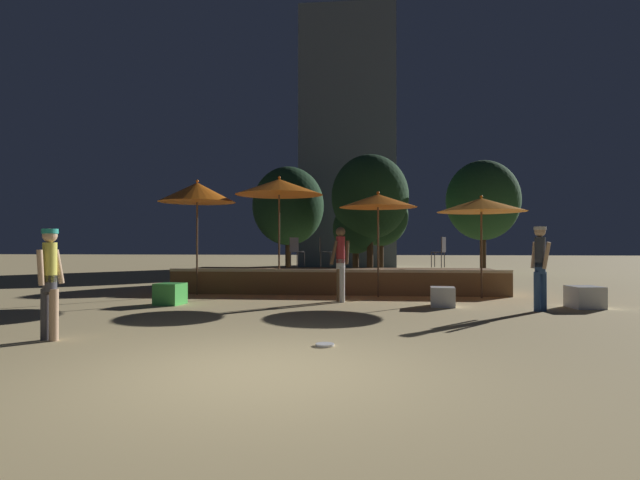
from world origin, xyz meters
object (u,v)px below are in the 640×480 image
Objects in this scene: patio_umbrella_2 at (197,193)px; bistro_chair_1 at (323,249)px; background_tree_2 at (288,206)px; patio_umbrella_1 at (279,187)px; person_0 at (50,278)px; background_tree_4 at (356,229)px; person_2 at (341,260)px; cube_seat_0 at (585,297)px; person_1 at (540,263)px; bistro_chair_0 at (441,249)px; patio_umbrella_0 at (481,205)px; patio_umbrella_3 at (378,201)px; background_tree_1 at (483,200)px; background_tree_0 at (370,197)px; frisbee_disc at (325,345)px; cube_seat_2 at (170,294)px; bistro_chair_2 at (296,249)px; background_tree_3 at (380,216)px; cube_seat_1 at (443,297)px.

bistro_chair_1 is (3.31, 1.91, -1.58)m from patio_umbrella_2.
patio_umbrella_1 is at bearing -82.03° from background_tree_2.
person_0 is at bearing 151.14° from bistro_chair_1.
background_tree_4 is at bearing -29.42° from background_tree_2.
person_2 is (1.82, -1.66, -1.99)m from patio_umbrella_1.
cube_seat_0 is 0.40× the size of person_1.
bistro_chair_0 is 1.00× the size of bistro_chair_1.
background_tree_2 is at bearing 85.47° from patio_umbrella_2.
patio_umbrella_3 is at bearing 179.30° from patio_umbrella_0.
bistro_chair_0 is 0.17× the size of background_tree_1.
patio_umbrella_3 is 0.53× the size of background_tree_0.
bistro_chair_0 is at bearing 13.61° from patio_umbrella_2.
frisbee_disc is at bearing -138.90° from cube_seat_0.
patio_umbrella_2 reaches higher than patio_umbrella_3.
person_1 is (8.18, 3.99, 0.11)m from person_0.
bistro_chair_1 is (-3.55, 0.25, 0.00)m from bistro_chair_0.
frisbee_disc is 15.19m from background_tree_0.
background_tree_4 is (0.08, 9.86, 1.07)m from person_2.
background_tree_4 reaches higher than cube_seat_2.
background_tree_2 is (-2.49, 8.52, 1.99)m from bistro_chair_1.
patio_umbrella_0 is 2.92m from person_1.
background_tree_4 reaches higher than frisbee_disc.
background_tree_2 is (-7.48, 13.01, 2.24)m from person_1.
patio_umbrella_3 is 2.18m from person_2.
bistro_chair_2 is 0.22× the size of background_tree_3.
person_1 is at bearing -75.18° from patio_umbrella_0.
patio_umbrella_3 is at bearing -84.42° from background_tree_4.
patio_umbrella_3 is 9.31m from background_tree_3.
background_tree_2 reaches higher than cube_seat_2.
person_2 reaches higher than bistro_chair_2.
background_tree_3 is at bearing 71.30° from patio_umbrella_1.
background_tree_3 reaches higher than cube_seat_0.
patio_umbrella_1 is at bearing -93.67° from person_0.
background_tree_0 is at bearing 91.50° from patio_umbrella_3.
patio_umbrella_0 is at bearing -102.58° from background_tree_1.
background_tree_1 is at bearing 46.05° from patio_umbrella_2.
bistro_chair_1 is at bearing -63.86° from bistro_chair_2.
patio_umbrella_0 is at bearing -101.50° from person_1.
patio_umbrella_1 is (-5.41, 0.47, 0.58)m from patio_umbrella_0.
background_tree_1 reaches higher than bistro_chair_0.
cube_seat_1 is (6.39, -1.97, -2.62)m from patio_umbrella_2.
patio_umbrella_3 is 3.13× the size of bistro_chair_0.
person_2 is (-0.93, -1.23, -1.54)m from patio_umbrella_3.
patio_umbrella_3 is 11.59m from background_tree_1.
background_tree_0 is (-1.63, 10.19, 3.22)m from cube_seat_1.
background_tree_4 is (0.83, 6.66, 0.82)m from bistro_chair_1.
patio_umbrella_0 is 4.08× the size of cube_seat_2.
background_tree_2 is (-5.57, 12.40, 3.03)m from cube_seat_1.
patio_umbrella_0 is at bearing 56.08° from cube_seat_1.
person_2 is (-5.40, 0.63, 0.77)m from cube_seat_0.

